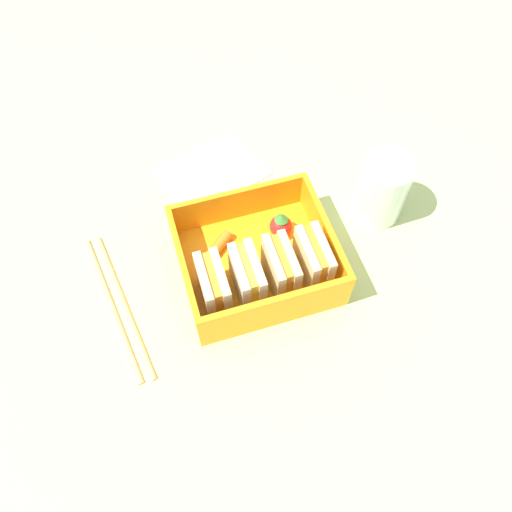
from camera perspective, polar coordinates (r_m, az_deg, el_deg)
ground_plane at (r=55.65cm, az=0.00°, el=-1.97°), size 120.00×120.00×2.00cm
bento_tray at (r=54.26cm, az=0.00°, el=-1.15°), size 15.85×14.01×1.20cm
bento_rim at (r=51.86cm, az=0.00°, el=0.40°), size 15.85×14.01×4.41cm
sandwich_left at (r=51.25cm, az=6.55°, el=-0.35°), size 2.48×5.50×5.32cm
sandwich_center_left at (r=50.45cm, az=2.83°, el=-1.36°), size 2.48×5.50×5.32cm
sandwich_center at (r=49.89cm, az=-0.99°, el=-2.40°), size 2.48×5.50×5.32cm
sandwich_center_right at (r=49.57cm, az=-4.89°, el=-3.44°), size 2.48×5.50×5.32cm
strawberry_far_left at (r=54.79cm, az=2.86°, el=3.49°), size 2.50×2.50×3.10cm
carrot_stick_far_left at (r=54.38cm, az=-4.25°, el=1.27°), size 3.47×3.21×1.23cm
chopstick_pair at (r=54.20cm, az=-15.48°, el=-5.62°), size 4.89×18.36×0.70cm
drinking_glass at (r=57.62cm, az=14.19°, el=7.39°), size 5.64×5.64×8.05cm
folded_napkin at (r=62.82cm, az=-4.97°, el=9.59°), size 14.06×12.12×0.40cm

